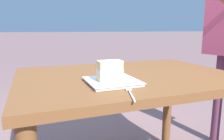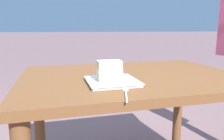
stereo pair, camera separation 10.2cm
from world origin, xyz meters
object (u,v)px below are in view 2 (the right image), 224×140
at_px(dessert_fork, 126,94).
at_px(cake_slice, 109,71).
at_px(dessert_plate, 112,81).
at_px(patio_table, 132,94).

bearing_deg(dessert_fork, cake_slice, 97.00).
bearing_deg(dessert_plate, dessert_fork, -88.30).
bearing_deg(dessert_plate, cake_slice, -140.35).
height_order(dessert_plate, dessert_fork, dessert_plate).
distance_m(cake_slice, dessert_fork, 0.19).
xyz_separation_m(dessert_plate, cake_slice, (-0.02, -0.01, 0.06)).
bearing_deg(patio_table, dessert_fork, -113.44).
bearing_deg(cake_slice, dessert_fork, -83.00).
height_order(cake_slice, dessert_fork, cake_slice).
distance_m(dessert_plate, dessert_fork, 0.19).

